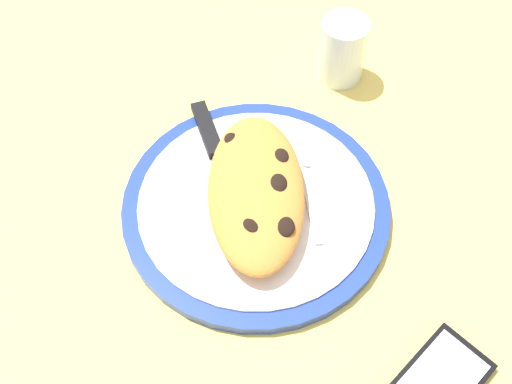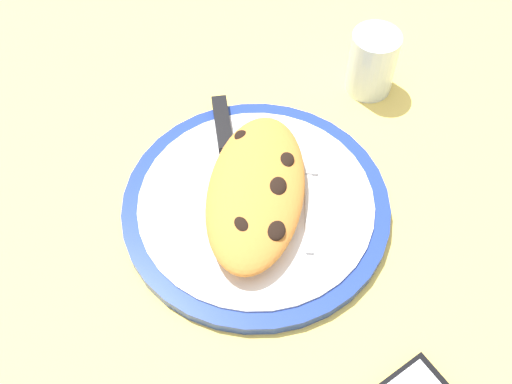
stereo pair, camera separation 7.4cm
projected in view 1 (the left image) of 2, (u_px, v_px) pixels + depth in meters
ground_plane at (256, 216)px, 78.81cm from camera, size 150.00×150.00×3.00cm
plate at (256, 206)px, 76.86cm from camera, size 32.91×32.91×1.82cm
calzone at (256, 188)px, 74.40cm from camera, size 24.37×14.47×4.54cm
fork at (305, 180)px, 77.65cm from camera, size 15.08×5.10×0.40cm
knife at (215, 150)px, 80.06cm from camera, size 22.40×11.26×1.20cm
water_glass at (342, 53)px, 87.73cm from camera, size 6.61×6.61×9.33cm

